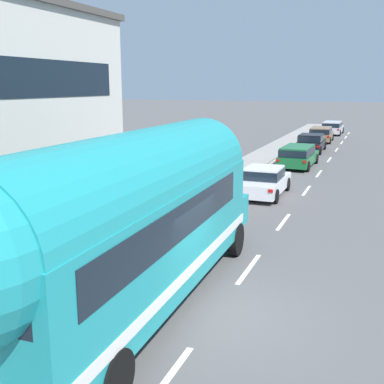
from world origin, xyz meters
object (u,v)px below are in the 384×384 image
at_px(car_fourth, 321,133).
at_px(painted_bus, 127,218).
at_px(car_third, 311,142).
at_px(car_fifth, 332,127).
at_px(car_lead, 264,180).
at_px(car_second, 298,155).

bearing_deg(car_fourth, painted_bus, -89.80).
height_order(painted_bus, car_third, painted_bus).
distance_m(painted_bus, car_fourth, 36.42).
xyz_separation_m(painted_bus, car_fifth, (0.16, 43.99, -1.51)).
xyz_separation_m(car_third, car_fifth, (0.25, 14.56, 0.05)).
xyz_separation_m(car_lead, car_fifth, (0.18, 30.93, 0.07)).
xyz_separation_m(car_fourth, car_fifth, (0.29, 7.60, 0.00)).
xyz_separation_m(car_lead, car_fourth, (-0.11, 23.33, 0.06)).
bearing_deg(car_lead, car_third, 90.24).
bearing_deg(car_lead, painted_bus, -89.91).
relative_size(car_lead, car_third, 0.91).
bearing_deg(car_second, car_lead, -91.19).
bearing_deg(painted_bus, car_second, 89.58).
relative_size(painted_bus, car_fifth, 2.52).
bearing_deg(car_third, car_fourth, 90.31).
height_order(car_second, car_third, same).
distance_m(car_lead, car_second, 8.64).
distance_m(painted_bus, car_second, 21.75).
distance_m(painted_bus, car_fifth, 44.01).
bearing_deg(car_fourth, car_second, -88.88).
distance_m(car_lead, car_third, 16.37).
relative_size(car_third, car_fifth, 0.98).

